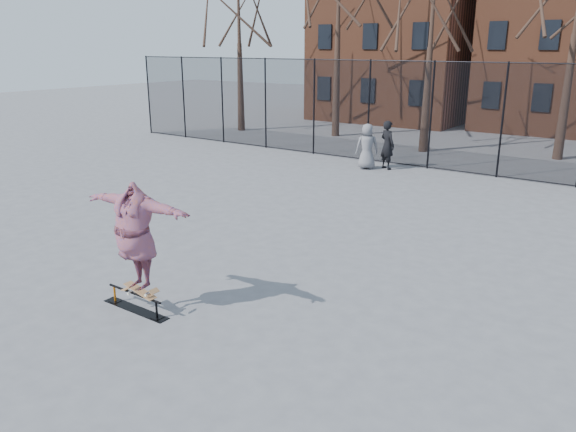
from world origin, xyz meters
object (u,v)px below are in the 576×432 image
Objects in this scene: skate_rail at (135,303)px; bystander_black at (387,145)px; bystander_grey at (367,146)px; skater at (136,240)px; skateboard at (140,292)px.

skate_rail is 13.58m from bystander_black.
bystander_grey reaches higher than skate_rail.
skateboard is at bearing 0.00° from skater.
bystander_black reaches higher than skateboard.
skateboard is at bearing 121.41° from bystander_black.
bystander_grey is at bearing 57.00° from bystander_black.
skater is at bearing 0.00° from skate_rail.
skater reaches higher than skate_rail.
bystander_grey is at bearing 99.94° from skate_rail.
skateboard reaches higher than skate_rail.
skater is (0.00, 0.00, 0.98)m from skateboard.
bystander_black is (-1.81, 13.45, 0.54)m from skateboard.
bystander_grey reaches higher than skateboard.
skateboard is at bearing 0.00° from skate_rail.
skate_rail is 13.26m from bystander_grey.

